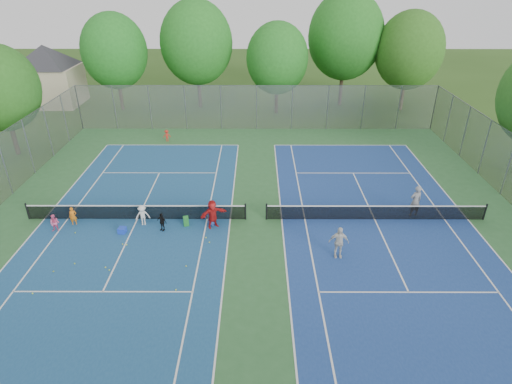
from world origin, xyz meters
TOP-DOWN VIEW (x-y plane):
  - ground at (0.00, 0.00)m, footprint 120.00×120.00m
  - court_pad at (0.00, 0.00)m, footprint 32.00×32.00m
  - court_left at (-7.00, 0.00)m, footprint 10.97×23.77m
  - court_right at (7.00, 0.00)m, footprint 10.97×23.77m
  - net_left at (-7.00, 0.00)m, footprint 12.87×0.10m
  - net_right at (7.00, 0.00)m, footprint 12.87×0.10m
  - fence_north at (0.00, 16.00)m, footprint 32.00×0.10m
  - house at (-22.00, 24.00)m, footprint 11.03×11.03m
  - tree_nw at (-14.00, 22.00)m, footprint 6.40×6.40m
  - tree_nl at (-6.00, 23.00)m, footprint 7.20×7.20m
  - tree_nc at (2.00, 21.00)m, footprint 6.00×6.00m
  - tree_nr at (9.00, 24.00)m, footprint 7.60×7.60m
  - tree_ne at (15.00, 22.00)m, footprint 6.60×6.60m
  - tree_side_w at (-19.00, 10.00)m, footprint 5.60×5.60m
  - ball_crate at (-7.47, -1.47)m, footprint 0.45×0.45m
  - ball_hopper at (-4.01, -0.69)m, footprint 0.36×0.36m
  - student_a at (-10.47, -0.60)m, footprint 0.48×0.40m
  - student_b at (-11.23, -1.31)m, footprint 0.53×0.42m
  - student_c at (-6.48, -0.60)m, footprint 0.88×0.61m
  - student_d at (-5.27, -1.19)m, footprint 0.69×0.54m
  - student_e at (-2.58, -0.60)m, footprint 0.74×0.60m
  - student_f at (-2.44, -0.83)m, footprint 1.62×1.25m
  - child_far_baseline at (-7.62, 12.80)m, footprint 0.73×0.53m
  - instructor at (9.40, 0.49)m, footprint 0.80×0.61m
  - teen_court_b at (4.19, -3.64)m, footprint 1.04×0.45m
  - tennis_ball_0 at (-10.09, -1.54)m, footprint 0.07×0.07m
  - tennis_ball_1 at (-3.45, -4.54)m, footprint 0.07×0.07m
  - tennis_ball_2 at (-10.13, -6.57)m, footprint 0.07×0.07m
  - tennis_ball_3 at (-7.14, -2.64)m, footprint 0.07×0.07m
  - tennis_ball_4 at (-7.42, -4.65)m, footprint 0.07×0.07m
  - tennis_ball_5 at (-7.17, -4.86)m, footprint 0.07×0.07m
  - tennis_ball_6 at (-6.90, -2.71)m, footprint 0.07×0.07m
  - tennis_ball_7 at (-2.74, -2.01)m, footprint 0.07×0.07m
  - tennis_ball_8 at (-2.50, -2.46)m, footprint 0.07×0.07m
  - tennis_ball_9 at (-3.66, -6.30)m, footprint 0.07×0.07m
  - tennis_ball_10 at (-9.86, -4.97)m, footprint 0.07×0.07m
  - tennis_ball_11 at (-9.06, -4.35)m, footprint 0.07×0.07m

SIDE VIEW (x-z plane):
  - ground at x=0.00m, z-range 0.00..0.00m
  - court_pad at x=0.00m, z-range 0.00..0.01m
  - court_left at x=-7.00m, z-range 0.01..0.02m
  - court_right at x=7.00m, z-range 0.01..0.02m
  - tennis_ball_0 at x=-10.09m, z-range 0.00..0.07m
  - tennis_ball_1 at x=-3.45m, z-range 0.00..0.07m
  - tennis_ball_2 at x=-10.13m, z-range 0.00..0.07m
  - tennis_ball_3 at x=-7.14m, z-range 0.00..0.07m
  - tennis_ball_4 at x=-7.42m, z-range 0.00..0.07m
  - tennis_ball_5 at x=-7.17m, z-range 0.00..0.07m
  - tennis_ball_6 at x=-6.90m, z-range 0.00..0.07m
  - tennis_ball_7 at x=-2.74m, z-range 0.00..0.07m
  - tennis_ball_8 at x=-2.50m, z-range 0.00..0.07m
  - tennis_ball_9 at x=-3.66m, z-range 0.00..0.07m
  - tennis_ball_10 at x=-9.86m, z-range 0.00..0.07m
  - tennis_ball_11 at x=-9.06m, z-range 0.00..0.07m
  - ball_crate at x=-7.47m, z-range 0.00..0.34m
  - ball_hopper at x=-4.01m, z-range 0.00..0.58m
  - net_left at x=-7.00m, z-range 0.00..0.91m
  - net_right at x=7.00m, z-range 0.00..0.91m
  - child_far_baseline at x=-7.62m, z-range 0.00..1.02m
  - student_b at x=-11.23m, z-range 0.00..1.06m
  - student_d at x=-5.27m, z-range 0.00..1.10m
  - student_a at x=-10.47m, z-range 0.00..1.12m
  - student_c at x=-6.48m, z-range 0.00..1.25m
  - student_e at x=-2.58m, z-range 0.00..1.31m
  - student_f at x=-2.44m, z-range 0.00..1.71m
  - teen_court_b at x=4.19m, z-range 0.00..1.76m
  - instructor at x=9.40m, z-range 0.00..1.95m
  - fence_north at x=0.00m, z-range 0.00..4.00m
  - house at x=-22.00m, z-range 0.56..7.86m
  - tree_side_w at x=-19.00m, z-range 1.01..9.48m
  - tree_nc at x=2.00m, z-range 0.97..9.82m
  - tree_nw at x=-14.00m, z-range 1.10..10.68m
  - tree_ne at x=15.00m, z-range 1.08..10.85m
  - tree_nl at x=-6.00m, z-range 1.20..11.89m
  - tree_nr at x=9.00m, z-range 1.33..12.75m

